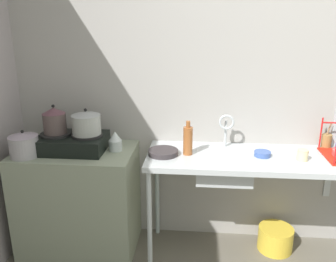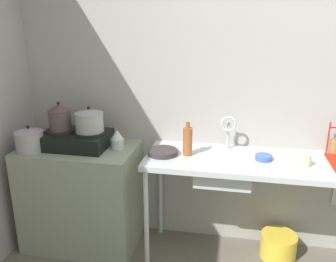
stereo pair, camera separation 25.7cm
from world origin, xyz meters
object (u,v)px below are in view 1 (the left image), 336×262
object	(u,v)px
stove	(72,142)
faucet	(226,125)
sink_basin	(223,167)
cup_by_rack	(303,155)
pot_beside_stove	(24,145)
utensil_jar	(326,141)
bottle_by_sink	(188,140)
pot_on_left_burner	(54,120)
frying_pan	(163,152)
percolator	(115,141)
small_bowl_on_drainboard	(262,154)
bucket_on_floor	(275,238)
pot_on_right_burner	(86,123)

from	to	relation	value
stove	faucet	xyz separation A→B (m)	(1.17, 0.15, 0.12)
sink_basin	cup_by_rack	bearing A→B (deg)	-3.73
pot_beside_stove	sink_basin	distance (m)	1.47
stove	utensil_jar	distance (m)	1.96
stove	cup_by_rack	bearing A→B (deg)	-1.71
stove	bottle_by_sink	distance (m)	0.88
pot_on_left_burner	cup_by_rack	world-z (taller)	pot_on_left_burner
frying_pan	faucet	bearing A→B (deg)	21.29
percolator	utensil_jar	xyz separation A→B (m)	(1.62, 0.20, -0.02)
sink_basin	faucet	size ratio (longest dim) A/B	1.47
faucet	small_bowl_on_drainboard	bearing A→B (deg)	-29.51
pot_on_left_burner	bucket_on_floor	bearing A→B (deg)	3.12
faucet	utensil_jar	size ratio (longest dim) A/B	1.29
pot_on_right_burner	pot_beside_stove	bearing A→B (deg)	-160.52
percolator	utensil_jar	bearing A→B (deg)	6.94
small_bowl_on_drainboard	stove	bearing A→B (deg)	-179.75
pot_on_right_burner	utensil_jar	bearing A→B (deg)	7.00
small_bowl_on_drainboard	utensil_jar	bearing A→B (deg)	22.74
percolator	bottle_by_sink	size ratio (longest dim) A/B	0.59
frying_pan	percolator	bearing A→B (deg)	171.58
stove	utensil_jar	xyz separation A→B (m)	(1.95, 0.22, -0.01)
pot_on_left_burner	bucket_on_floor	size ratio (longest dim) A/B	0.79
sink_basin	frying_pan	bearing A→B (deg)	-178.31
percolator	utensil_jar	world-z (taller)	utensil_jar
pot_beside_stove	pot_on_left_burner	bearing A→B (deg)	39.53
pot_on_left_burner	pot_beside_stove	world-z (taller)	pot_on_left_burner
cup_by_rack	bucket_on_floor	world-z (taller)	cup_by_rack
pot_on_left_burner	sink_basin	xyz separation A→B (m)	(1.27, -0.01, -0.32)
faucet	cup_by_rack	distance (m)	0.59
pot_on_right_burner	bottle_by_sink	size ratio (longest dim) A/B	0.85
pot_on_left_burner	cup_by_rack	size ratio (longest dim) A/B	2.76
pot_on_right_burner	percolator	world-z (taller)	pot_on_right_burner
pot_on_right_burner	stove	bearing A→B (deg)	-180.00
pot_on_right_burner	sink_basin	size ratio (longest dim) A/B	0.54
pot_on_right_burner	bucket_on_floor	xyz separation A→B (m)	(1.49, 0.09, -0.98)
small_bowl_on_drainboard	faucet	bearing A→B (deg)	150.49
sink_basin	percolator	bearing A→B (deg)	177.08
bottle_by_sink	utensil_jar	xyz separation A→B (m)	(1.07, 0.23, -0.05)
pot_beside_stove	bottle_by_sink	bearing A→B (deg)	7.06
frying_pan	stove	bearing A→B (deg)	177.71
pot_on_right_burner	small_bowl_on_drainboard	xyz separation A→B (m)	(1.31, 0.01, -0.21)
pot_beside_stove	percolator	world-z (taller)	pot_beside_stove
cup_by_rack	bottle_by_sink	distance (m)	0.82
pot_beside_stove	utensil_jar	distance (m)	2.28
frying_pan	bottle_by_sink	bearing A→B (deg)	7.55
stove	faucet	world-z (taller)	faucet
pot_beside_stove	frying_pan	world-z (taller)	pot_beside_stove
stove	percolator	size ratio (longest dim) A/B	3.35
pot_beside_stove	frying_pan	bearing A→B (deg)	6.97
cup_by_rack	bottle_by_sink	xyz separation A→B (m)	(-0.82, 0.05, 0.07)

